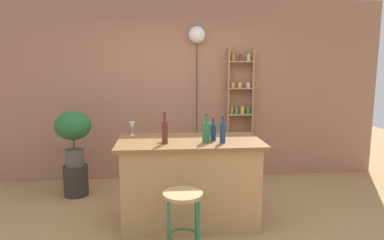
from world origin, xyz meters
The scene contains 14 objects.
ground centered at (0.00, 0.00, 0.00)m, with size 12.00×12.00×0.00m, color #A37A4C.
back_wall centered at (0.00, 1.95, 1.40)m, with size 6.40×0.10×2.80m, color #9E6B51.
kitchen_counter centered at (0.00, 0.30, 0.48)m, with size 1.60×0.84×0.96m.
bar_stool centered at (-0.12, -0.42, 0.47)m, with size 0.37×0.37×0.62m.
spice_shelf centered at (0.91, 1.80, 0.96)m, with size 0.40×0.15×2.05m.
plant_stool centered at (-1.50, 1.23, 0.21)m, with size 0.33×0.33×0.43m, color #2D2823.
potted_plant centered at (-1.50, 1.23, 0.91)m, with size 0.48×0.44×0.75m.
bottle_vinegar centered at (0.26, 0.26, 1.05)m, with size 0.06×0.06×0.25m.
bottle_olive_oil centered at (0.17, 0.17, 1.07)m, with size 0.08×0.08×0.31m.
bottle_soda_blue centered at (0.34, 0.13, 1.07)m, with size 0.06×0.06×0.30m.
bottle_wine_red centered at (-0.28, 0.14, 1.08)m, with size 0.06×0.06×0.34m.
wine_glass_left centered at (-0.27, 0.31, 1.07)m, with size 0.07×0.07×0.16m.
wine_glass_center centered at (-0.65, 0.62, 1.07)m, with size 0.07×0.07×0.16m.
pendant_globe_light centered at (0.24, 1.84, 2.22)m, with size 0.26×0.26×2.37m.
Camera 1 is at (-0.30, -3.39, 1.77)m, focal length 31.77 mm.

